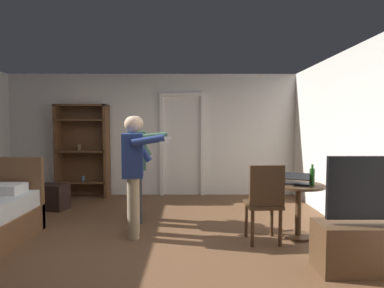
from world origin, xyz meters
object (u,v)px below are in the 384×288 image
(suitcase_dark, at_px, (53,197))
(bottle_on_table, at_px, (312,176))
(side_table, at_px, (298,201))
(person_blue_shirt, at_px, (134,168))
(tv_flatscreen, at_px, (378,239))
(person_striped_shirt, at_px, (137,161))
(laptop, at_px, (296,181))
(wooden_chair, at_px, (265,200))
(bookshelf, at_px, (83,147))

(suitcase_dark, bearing_deg, bottle_on_table, -5.82)
(bottle_on_table, bearing_deg, side_table, 150.26)
(side_table, bearing_deg, person_blue_shirt, 178.48)
(tv_flatscreen, bearing_deg, bottle_on_table, 110.59)
(tv_flatscreen, height_order, suitcase_dark, tv_flatscreen)
(bottle_on_table, xyz_separation_m, person_striped_shirt, (-2.36, 0.76, 0.11))
(bottle_on_table, distance_m, person_striped_shirt, 2.48)
(person_striped_shirt, height_order, suitcase_dark, person_striped_shirt)
(laptop, height_order, person_striped_shirt, person_striped_shirt)
(person_blue_shirt, height_order, person_striped_shirt, person_striped_shirt)
(person_striped_shirt, distance_m, suitcase_dark, 1.85)
(tv_flatscreen, relative_size, wooden_chair, 1.24)
(laptop, distance_m, suitcase_dark, 4.03)
(side_table, relative_size, person_striped_shirt, 0.44)
(bottle_on_table, height_order, wooden_chair, wooden_chair)
(wooden_chair, bearing_deg, side_table, 24.14)
(person_striped_shirt, bearing_deg, bottle_on_table, -17.78)
(side_table, relative_size, bottle_on_table, 2.58)
(wooden_chair, bearing_deg, person_blue_shirt, 170.40)
(laptop, bearing_deg, wooden_chair, -157.89)
(wooden_chair, bearing_deg, person_striped_shirt, 152.40)
(bookshelf, relative_size, laptop, 4.41)
(bookshelf, xyz_separation_m, laptop, (3.55, -2.30, -0.27))
(tv_flatscreen, xyz_separation_m, side_table, (-0.47, 0.95, 0.14))
(side_table, distance_m, person_blue_shirt, 2.20)
(bookshelf, height_order, bottle_on_table, bookshelf)
(side_table, relative_size, person_blue_shirt, 0.44)
(laptop, xyz_separation_m, person_striped_shirt, (-2.17, 0.72, 0.17))
(laptop, xyz_separation_m, person_blue_shirt, (-2.11, 0.10, 0.16))
(suitcase_dark, bearing_deg, person_blue_shirt, -23.73)
(person_blue_shirt, distance_m, suitcase_dark, 2.19)
(bottle_on_table, height_order, person_striped_shirt, person_striped_shirt)
(wooden_chair, xyz_separation_m, person_striped_shirt, (-1.72, 0.90, 0.38))
(tv_flatscreen, xyz_separation_m, person_striped_shirt, (-2.69, 1.63, 0.60))
(side_table, xyz_separation_m, person_striped_shirt, (-2.22, 0.68, 0.45))
(laptop, bearing_deg, person_striped_shirt, 161.75)
(bookshelf, distance_m, laptop, 4.23)
(person_striped_shirt, bearing_deg, person_blue_shirt, -84.08)
(side_table, relative_size, wooden_chair, 0.71)
(suitcase_dark, bearing_deg, bookshelf, 90.95)
(bottle_on_table, relative_size, suitcase_dark, 0.56)
(laptop, distance_m, bottle_on_table, 0.20)
(tv_flatscreen, xyz_separation_m, suitcase_dark, (-4.27, 2.27, -0.11))
(side_table, height_order, person_blue_shirt, person_blue_shirt)
(laptop, xyz_separation_m, suitcase_dark, (-3.76, 1.36, -0.53))
(side_table, relative_size, suitcase_dark, 1.45)
(wooden_chair, distance_m, person_blue_shirt, 1.72)
(person_blue_shirt, bearing_deg, wooden_chair, -9.60)
(person_blue_shirt, relative_size, person_striped_shirt, 0.99)
(person_striped_shirt, bearing_deg, wooden_chair, -27.60)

